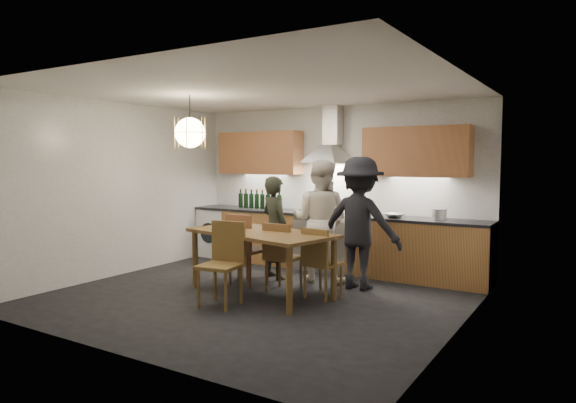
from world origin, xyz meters
The scene contains 17 objects.
ground centered at (0.00, 0.00, 0.00)m, with size 5.00×5.00×0.00m, color black.
room_shell centered at (0.00, 0.00, 1.71)m, with size 5.02×4.52×2.61m.
counter_run centered at (0.02, 1.95, 0.45)m, with size 5.00×0.62×0.90m.
range_stove centered at (0.00, 1.94, 0.44)m, with size 0.90×0.60×0.92m.
wall_fixtures centered at (0.00, 2.07, 1.87)m, with size 4.30×0.54×1.10m.
pendant_lamp centered at (-1.00, -0.10, 2.10)m, with size 0.43×0.43×0.70m.
dining_table centered at (-0.03, 0.15, 0.73)m, with size 2.10×1.36×0.82m.
chair_back_left centered at (-0.49, 0.40, 0.57)m, with size 0.49×0.49×1.00m.
chair_back_mid centered at (0.14, 0.35, 0.53)m, with size 0.42×0.42×0.92m.
chair_back_right centered at (0.73, 0.32, 0.51)m, with size 0.46×0.46×0.90m.
chair_front centered at (-0.14, -0.49, 0.57)m, with size 0.51×0.51×1.00m.
person_left centered at (-0.36, 0.99, 0.75)m, with size 0.55×0.36×1.50m, color black.
person_mid centered at (0.28, 1.20, 0.87)m, with size 0.85×0.66×1.74m, color silver.
person_right centered at (0.94, 1.08, 0.89)m, with size 1.15×0.66×1.78m, color black.
mixing_bowl centered at (1.14, 1.85, 0.93)m, with size 0.27×0.27×0.07m, color silver.
stock_pot centered at (1.76, 1.97, 0.97)m, with size 0.21×0.21×0.14m, color silver.
wine_bottles centered at (-1.33, 1.98, 1.06)m, with size 0.89×0.08×0.33m.
Camera 1 is at (3.70, -5.26, 1.74)m, focal length 32.00 mm.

